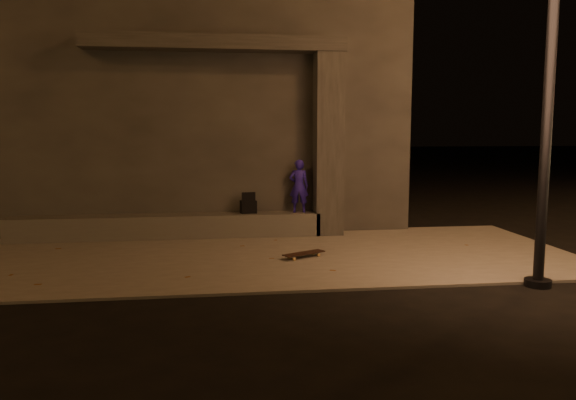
{
  "coord_description": "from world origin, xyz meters",
  "views": [
    {
      "loc": [
        -0.59,
        -7.31,
        2.15
      ],
      "look_at": [
        0.66,
        2.0,
        0.96
      ],
      "focal_mm": 35.0,
      "sensor_mm": 36.0,
      "label": 1
    }
  ],
  "objects": [
    {
      "name": "sidewalk",
      "position": [
        0.0,
        2.0,
        0.02
      ],
      "size": [
        11.0,
        4.4,
        0.04
      ],
      "primitive_type": "cube",
      "color": "slate",
      "rests_on": "ground"
    },
    {
      "name": "skateboarder",
      "position": [
        1.11,
        3.75,
        1.02
      ],
      "size": [
        0.42,
        0.31,
        1.06
      ],
      "primitive_type": "imported",
      "rotation": [
        0.0,
        0.0,
        2.99
      ],
      "color": "#251799",
      "rests_on": "ledge"
    },
    {
      "name": "ledge",
      "position": [
        -1.5,
        3.75,
        0.27
      ],
      "size": [
        6.0,
        0.55,
        0.45
      ],
      "primitive_type": "cube",
      "color": "#595650",
      "rests_on": "sidewalk"
    },
    {
      "name": "canopy",
      "position": [
        -0.5,
        3.8,
        3.78
      ],
      "size": [
        5.0,
        0.7,
        0.28
      ],
      "primitive_type": "cube",
      "color": "#33302E",
      "rests_on": "column"
    },
    {
      "name": "backpack",
      "position": [
        0.09,
        3.75,
        0.64
      ],
      "size": [
        0.34,
        0.25,
        0.43
      ],
      "rotation": [
        0.0,
        0.0,
        0.18
      ],
      "color": "black",
      "rests_on": "ledge"
    },
    {
      "name": "ground",
      "position": [
        0.0,
        0.0,
        0.0
      ],
      "size": [
        120.0,
        120.0,
        0.0
      ],
      "primitive_type": "plane",
      "color": "black",
      "rests_on": "ground"
    },
    {
      "name": "building",
      "position": [
        -1.0,
        6.49,
        2.61
      ],
      "size": [
        9.0,
        5.1,
        5.22
      ],
      "color": "#33302E",
      "rests_on": "ground"
    },
    {
      "name": "skateboard",
      "position": [
        0.88,
        1.67,
        0.11
      ],
      "size": [
        0.76,
        0.53,
        0.08
      ],
      "rotation": [
        0.0,
        0.0,
        0.5
      ],
      "color": "black",
      "rests_on": "sidewalk"
    },
    {
      "name": "column",
      "position": [
        1.7,
        3.75,
        1.84
      ],
      "size": [
        0.55,
        0.55,
        3.6
      ],
      "primitive_type": "cube",
      "color": "#33302E",
      "rests_on": "sidewalk"
    }
  ]
}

